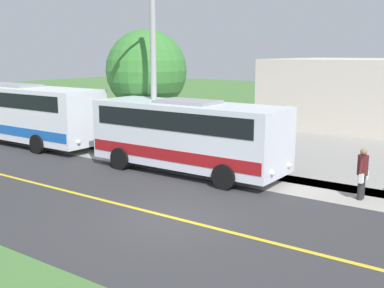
% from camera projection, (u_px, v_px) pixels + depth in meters
% --- Properties ---
extents(ground_plane, '(120.00, 120.00, 0.00)m').
position_uv_depth(ground_plane, '(172.00, 218.00, 13.55)').
color(ground_plane, '#477238').
extents(road_surface, '(8.00, 100.00, 0.01)m').
position_uv_depth(road_surface, '(172.00, 218.00, 13.55)').
color(road_surface, '#333335').
rests_on(road_surface, ground).
extents(sidewalk, '(2.40, 100.00, 0.01)m').
position_uv_depth(sidewalk, '(257.00, 179.00, 17.71)').
color(sidewalk, '#9E9991').
rests_on(sidewalk, ground).
extents(road_centre_line, '(0.16, 100.00, 0.00)m').
position_uv_depth(road_centre_line, '(172.00, 217.00, 13.55)').
color(road_centre_line, gold).
rests_on(road_centre_line, ground).
extents(shuttle_bus_front, '(2.73, 8.03, 2.85)m').
position_uv_depth(shuttle_bus_front, '(188.00, 133.00, 18.44)').
color(shuttle_bus_front, silver).
rests_on(shuttle_bus_front, ground).
extents(transit_bus_rear, '(2.68, 11.62, 3.05)m').
position_uv_depth(transit_bus_rear, '(13.00, 110.00, 24.85)').
color(transit_bus_rear, white).
rests_on(transit_bus_rear, ground).
extents(pedestrian_waiting, '(0.72, 0.34, 1.67)m').
position_uv_depth(pedestrian_waiting, '(362.00, 172.00, 15.11)').
color(pedestrian_waiting, '#262628').
rests_on(pedestrian_waiting, ground).
extents(street_light_pole, '(1.97, 0.24, 7.60)m').
position_uv_depth(street_light_pole, '(151.00, 64.00, 19.39)').
color(street_light_pole, '#9E9EA3').
rests_on(street_light_pole, ground).
extents(tree_curbside, '(3.92, 3.92, 5.75)m').
position_uv_depth(tree_curbside, '(147.00, 71.00, 22.88)').
color(tree_curbside, '#4C3826').
rests_on(tree_curbside, ground).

